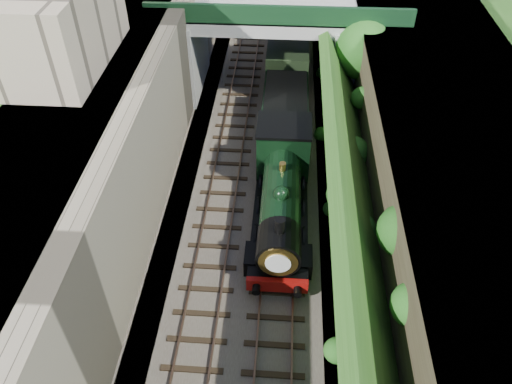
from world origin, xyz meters
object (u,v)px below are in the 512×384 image
at_px(locomotive, 281,194).
at_px(tender, 285,117).
at_px(tree, 365,51).
at_px(road_bridge, 285,37).

height_order(locomotive, tender, locomotive).
distance_m(tree, locomotive, 11.65).
distance_m(road_bridge, locomotive, 13.44).
xyz_separation_m(road_bridge, locomotive, (0.26, -13.25, -2.18)).
height_order(road_bridge, tender, road_bridge).
bearing_deg(tender, tree, 31.84).
relative_size(locomotive, tender, 1.70).
bearing_deg(tree, locomotive, -114.61).
height_order(tree, locomotive, tree).
xyz_separation_m(road_bridge, tender, (0.26, -5.89, -2.46)).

